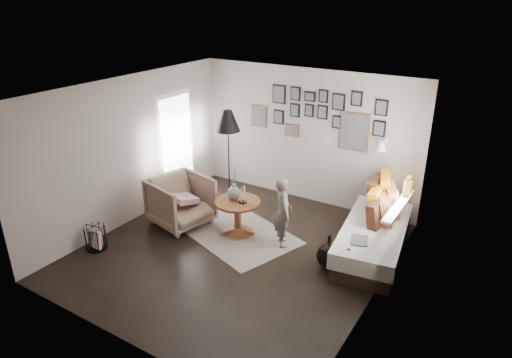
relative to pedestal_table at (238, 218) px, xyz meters
The scene contains 23 objects.
ground 0.67m from the pedestal_table, 57.42° to the right, with size 4.80×4.80×0.00m, color black.
wall_back 2.17m from the pedestal_table, 80.27° to the left, with size 4.50×4.50×0.00m, color gray.
wall_front 3.10m from the pedestal_table, 83.63° to the right, with size 4.50×4.50×0.00m, color gray.
wall_left 2.24m from the pedestal_table, 165.23° to the right, with size 4.80×4.80×0.00m, color gray.
wall_right 2.81m from the pedestal_table, 11.16° to the right, with size 4.80×4.80×0.00m, color gray.
ceiling 2.39m from the pedestal_table, 57.42° to the right, with size 4.80×4.80×0.00m, color white.
door_left 2.17m from the pedestal_table, 160.08° to the left, with size 0.00×2.14×2.14m.
window_right 2.71m from the pedestal_table, 18.44° to the left, with size 0.15×1.32×1.30m.
gallery_wall 2.45m from the pedestal_table, 71.93° to the left, with size 2.74×0.03×1.08m.
wall_sconce 2.75m from the pedestal_table, 40.94° to the left, with size 0.18×0.36×0.16m.
rug 0.28m from the pedestal_table, 61.59° to the right, with size 1.98×1.39×0.01m, color beige.
pedestal_table is the anchor object (origin of this frame).
vase 0.50m from the pedestal_table, 165.96° to the left, with size 0.22×0.22×0.55m.
candles 0.48m from the pedestal_table, ahead, with size 0.13×0.13×0.29m.
daybed 2.31m from the pedestal_table, 17.40° to the left, with size 1.21×2.29×1.06m.
magazine_on_daybed 2.16m from the pedestal_table, ahead, with size 0.24×0.33×0.02m, color black.
armchair 1.08m from the pedestal_table, 166.49° to the right, with size 0.94×0.96×0.88m, color #745E4E.
armchair_cushion 1.05m from the pedestal_table, 168.80° to the right, with size 0.40×0.40×0.10m, color silver.
floor_lamp 1.72m from the pedestal_table, 132.66° to the left, with size 0.45×0.45×1.91m.
magazine_basket 2.35m from the pedestal_table, 135.46° to the right, with size 0.36×0.36×0.41m.
demijohn_large 1.76m from the pedestal_table, ahead, with size 0.36×0.36×0.54m.
demijohn_small 2.13m from the pedestal_table, ahead, with size 0.32×0.32×0.49m.
child 0.91m from the pedestal_table, ahead, with size 0.44×0.29×1.20m, color #5E514A.
Camera 1 is at (3.62, -5.23, 3.94)m, focal length 32.00 mm.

